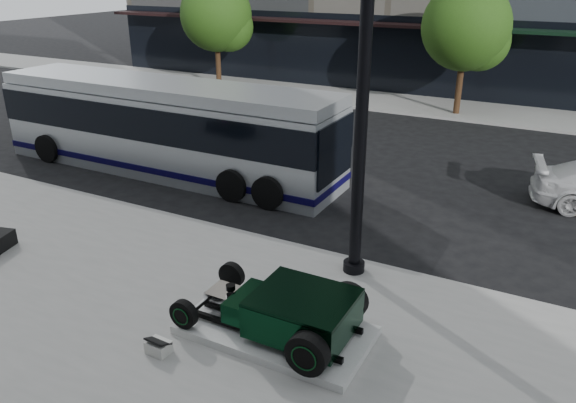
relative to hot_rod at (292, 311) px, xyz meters
The scene contains 8 objects.
ground 5.85m from the hot_rod, 111.78° to the left, with size 120.00×120.00×0.00m, color black.
sidewalk_far 19.52m from the hot_rod, 96.34° to the left, with size 70.00×4.00×0.12m, color gray.
street_trees 18.75m from the hot_rod, 93.13° to the left, with size 29.80×3.80×5.70m.
display_plinth 0.60m from the hot_rod, behind, with size 3.40×1.80×0.15m, color silver.
hot_rod is the anchor object (origin of this frame).
info_plaque 2.38m from the hot_rod, 142.44° to the right, with size 0.41×0.32×0.31m.
lamppost 4.39m from the hot_rod, 88.65° to the left, with size 0.47×0.47×8.55m.
transit_bus 10.31m from the hot_rod, 141.21° to the left, with size 12.12×2.88×2.92m.
Camera 1 is at (6.00, -12.80, 6.29)m, focal length 35.00 mm.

